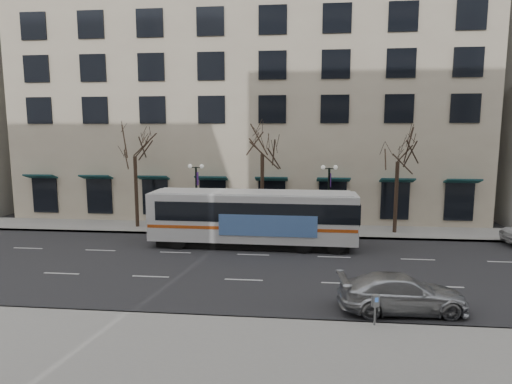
# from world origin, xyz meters

# --- Properties ---
(ground) EXTENTS (160.00, 160.00, 0.00)m
(ground) POSITION_xyz_m (0.00, 0.00, 0.00)
(ground) COLOR black
(ground) RESTS_ON ground
(sidewalk_far) EXTENTS (80.00, 4.00, 0.15)m
(sidewalk_far) POSITION_xyz_m (5.00, 9.00, 0.07)
(sidewalk_far) COLOR gray
(sidewalk_far) RESTS_ON ground
(building_hotel) EXTENTS (40.00, 20.00, 24.00)m
(building_hotel) POSITION_xyz_m (-2.00, 21.00, 12.00)
(building_hotel) COLOR #B7A68C
(building_hotel) RESTS_ON ground
(tree_far_left) EXTENTS (3.60, 3.60, 8.34)m
(tree_far_left) POSITION_xyz_m (-10.00, 8.80, 6.70)
(tree_far_left) COLOR black
(tree_far_left) RESTS_ON ground
(tree_far_mid) EXTENTS (3.60, 3.60, 8.55)m
(tree_far_mid) POSITION_xyz_m (0.00, 8.80, 6.91)
(tree_far_mid) COLOR black
(tree_far_mid) RESTS_ON ground
(tree_far_right) EXTENTS (3.60, 3.60, 8.06)m
(tree_far_right) POSITION_xyz_m (10.00, 8.80, 6.42)
(tree_far_right) COLOR black
(tree_far_right) RESTS_ON ground
(lamp_post_left) EXTENTS (1.22, 0.45, 5.21)m
(lamp_post_left) POSITION_xyz_m (-4.99, 8.20, 2.94)
(lamp_post_left) COLOR black
(lamp_post_left) RESTS_ON ground
(lamp_post_right) EXTENTS (1.22, 0.45, 5.21)m
(lamp_post_right) POSITION_xyz_m (5.01, 8.20, 2.94)
(lamp_post_right) COLOR black
(lamp_post_right) RESTS_ON ground
(city_bus) EXTENTS (13.76, 3.23, 3.72)m
(city_bus) POSITION_xyz_m (-0.16, 4.33, 2.03)
(city_bus) COLOR silver
(city_bus) RESTS_ON ground
(silver_car) EXTENTS (5.59, 2.62, 1.58)m
(silver_car) POSITION_xyz_m (7.25, -5.44, 0.79)
(silver_car) COLOR #B7BAC0
(silver_car) RESTS_ON ground
(pay_station) EXTENTS (0.31, 0.26, 1.23)m
(pay_station) POSITION_xyz_m (5.81, -7.30, 1.04)
(pay_station) COLOR gray
(pay_station) RESTS_ON sidewalk_near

